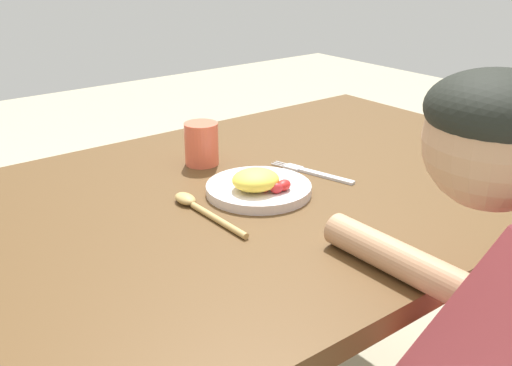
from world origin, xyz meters
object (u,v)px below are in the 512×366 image
at_px(plate, 258,186).
at_px(drinking_cup, 202,144).
at_px(spoon, 198,207).
at_px(fork, 313,173).

bearing_deg(plate, drinking_cup, 87.42).
xyz_separation_m(plate, spoon, (-0.14, 0.01, -0.01)).
height_order(plate, fork, plate).
bearing_deg(drinking_cup, fork, -52.58).
bearing_deg(drinking_cup, plate, -92.58).
relative_size(fork, drinking_cup, 2.11).
bearing_deg(drinking_cup, spoon, -124.97).
bearing_deg(fork, plate, 81.11).
bearing_deg(plate, spoon, 175.63).
xyz_separation_m(spoon, drinking_cup, (0.15, 0.21, 0.04)).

